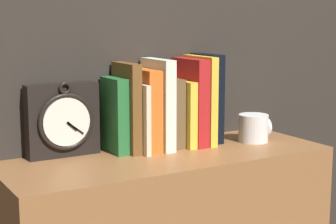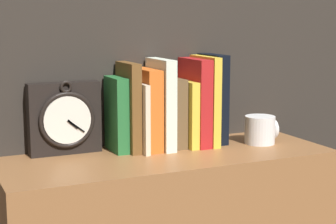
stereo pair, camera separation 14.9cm
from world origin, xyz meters
name	(u,v)px [view 1 (the left image)]	position (x,y,z in m)	size (l,w,h in m)	color
wall_back	(135,4)	(0.00, 0.19, 1.30)	(6.00, 0.05, 2.60)	#2D2823
clock	(63,120)	(-0.25, 0.13, 0.99)	(0.19, 0.06, 0.20)	black
book_slot0_green	(115,115)	(-0.11, 0.10, 1.00)	(0.04, 0.11, 0.21)	#256B33
book_slot1_brown	(127,108)	(-0.08, 0.09, 1.02)	(0.03, 0.13, 0.24)	brown
book_slot2_cream	(136,117)	(-0.06, 0.08, 0.99)	(0.01, 0.15, 0.19)	beige
book_slot3_orange	(145,110)	(-0.03, 0.09, 1.01)	(0.04, 0.14, 0.23)	orange
book_slot4_white	(158,104)	(0.01, 0.08, 1.02)	(0.03, 0.15, 0.25)	silver
book_slot5_brown	(169,112)	(0.06, 0.09, 0.99)	(0.04, 0.13, 0.20)	brown
book_slot6_yellow	(181,113)	(0.09, 0.08, 0.99)	(0.02, 0.14, 0.19)	yellow
book_slot7_red	(190,102)	(0.12, 0.08, 1.02)	(0.04, 0.15, 0.25)	red
book_slot8_yellow	(200,100)	(0.15, 0.08, 1.02)	(0.02, 0.15, 0.26)	yellow
book_slot9_black	(207,98)	(0.19, 0.09, 1.03)	(0.04, 0.13, 0.26)	black
mug	(254,128)	(0.30, 0.01, 0.94)	(0.09, 0.09, 0.08)	white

